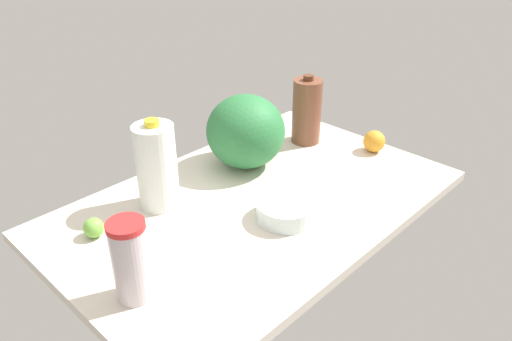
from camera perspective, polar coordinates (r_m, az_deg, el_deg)
name	(u,v)px	position (r cm, az deg, el deg)	size (l,w,h in cm)	color
countertop	(256,204)	(150.84, 0.00, -3.82)	(120.00, 76.00, 3.00)	beige
tumbler_cup	(131,261)	(114.32, -14.13, -9.96)	(8.49, 8.49, 20.24)	silver
mixing_bowl	(286,210)	(140.57, 3.44, -4.58)	(16.70, 16.70, 5.32)	silver
chocolate_milk_jug	(307,111)	(181.54, 5.82, 6.76)	(10.45, 10.45, 25.26)	brown
milk_jug	(157,166)	(144.21, -11.30, 0.47)	(11.72, 11.72, 27.04)	white
watermelon	(246,131)	(163.91, -1.19, 4.48)	(25.91, 25.91, 24.33)	#2B743C
orange_by_jug	(374,141)	(181.12, 13.35, 3.26)	(7.70, 7.70, 7.70)	orange
lime_beside_bowl	(94,228)	(140.21, -18.07, -6.24)	(5.48, 5.48, 5.48)	#6EB240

